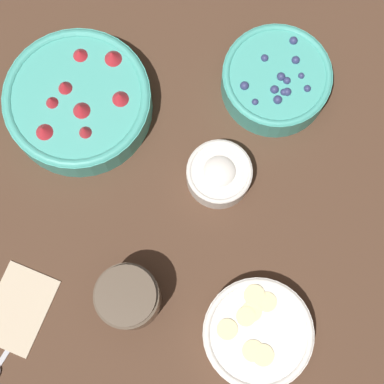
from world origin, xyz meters
name	(u,v)px	position (x,y,z in m)	size (l,w,h in m)	color
ground_plane	(174,174)	(0.00, 0.00, 0.00)	(4.00, 4.00, 0.00)	#4C3323
bowl_strawberries	(78,101)	(0.09, 0.18, 0.04)	(0.24, 0.24, 0.08)	#47AD9E
bowl_blueberries	(276,80)	(0.18, -0.14, 0.03)	(0.18, 0.18, 0.06)	#47AD9E
bowl_bananas	(257,333)	(-0.24, -0.17, 0.03)	(0.17, 0.17, 0.05)	white
bowl_cream	(219,174)	(0.01, -0.07, 0.03)	(0.11, 0.11, 0.05)	silver
jar_chocolate	(129,298)	(-0.22, 0.03, 0.04)	(0.10, 0.10, 0.10)	brown
napkin	(18,309)	(-0.26, 0.21, 0.00)	(0.15, 0.12, 0.01)	beige
spoon	(2,359)	(-0.34, 0.21, 0.00)	(0.13, 0.06, 0.01)	#B2B2B7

